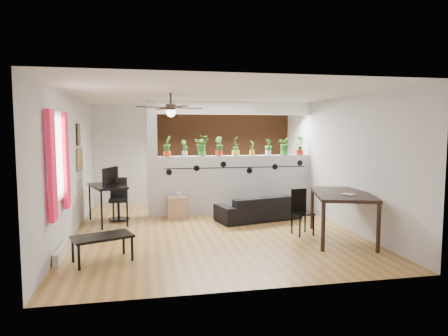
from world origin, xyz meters
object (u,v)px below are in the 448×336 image
(sofa, at_px, (258,208))
(dining_table, at_px, (342,198))
(potted_plant_1, at_px, (185,148))
(cube_shelf, at_px, (177,207))
(potted_plant_2, at_px, (202,145))
(potted_plant_8, at_px, (300,145))
(folding_chair, at_px, (301,208))
(coffee_table, at_px, (102,238))
(computer_desk, at_px, (107,189))
(potted_plant_6, at_px, (268,146))
(ceiling_fan, at_px, (171,109))
(potted_plant_3, at_px, (219,146))
(cup, at_px, (179,194))
(potted_plant_5, at_px, (252,147))
(potted_plant_4, at_px, (236,145))
(potted_plant_7, at_px, (284,145))
(potted_plant_0, at_px, (167,146))
(office_chair, at_px, (119,202))

(sofa, height_order, dining_table, dining_table)
(potted_plant_1, bearing_deg, cube_shelf, -123.42)
(potted_plant_2, distance_m, potted_plant_8, 2.37)
(folding_chair, relative_size, coffee_table, 0.88)
(sofa, relative_size, computer_desk, 1.40)
(potted_plant_1, xyz_separation_m, cube_shelf, (-0.22, -0.34, -1.30))
(potted_plant_6, bearing_deg, potted_plant_2, 180.00)
(sofa, bearing_deg, cube_shelf, -28.89)
(ceiling_fan, relative_size, dining_table, 0.68)
(ceiling_fan, height_order, cube_shelf, ceiling_fan)
(potted_plant_1, relative_size, potted_plant_3, 0.84)
(cup, bearing_deg, potted_plant_5, 10.97)
(potted_plant_4, xyz_separation_m, sofa, (0.32, -0.83, -1.34))
(potted_plant_3, relative_size, potted_plant_5, 1.25)
(potted_plant_1, height_order, computer_desk, potted_plant_1)
(ceiling_fan, height_order, sofa, ceiling_fan)
(potted_plant_5, distance_m, computer_desk, 3.39)
(cup, bearing_deg, folding_chair, -39.77)
(computer_desk, bearing_deg, folding_chair, -23.77)
(potted_plant_6, height_order, potted_plant_7, potted_plant_7)
(potted_plant_0, bearing_deg, sofa, -23.48)
(ceiling_fan, bearing_deg, office_chair, 124.64)
(sofa, distance_m, cup, 1.77)
(potted_plant_8, bearing_deg, coffee_table, -144.61)
(potted_plant_2, distance_m, dining_table, 3.48)
(dining_table, bearing_deg, potted_plant_7, 93.28)
(computer_desk, bearing_deg, potted_plant_0, 22.08)
(potted_plant_0, height_order, potted_plant_2, potted_plant_2)
(potted_plant_0, distance_m, potted_plant_2, 0.79)
(potted_plant_2, height_order, coffee_table, potted_plant_2)
(potted_plant_7, height_order, folding_chair, potted_plant_7)
(potted_plant_7, distance_m, cup, 2.78)
(potted_plant_0, xyz_separation_m, cup, (0.22, -0.34, -1.06))
(potted_plant_6, bearing_deg, potted_plant_4, 180.00)
(potted_plant_1, height_order, potted_plant_7, potted_plant_7)
(potted_plant_7, relative_size, potted_plant_8, 1.00)
(potted_plant_2, height_order, dining_table, potted_plant_2)
(potted_plant_7, bearing_deg, potted_plant_5, -180.00)
(office_chair, distance_m, dining_table, 4.63)
(potted_plant_2, bearing_deg, potted_plant_8, 0.00)
(potted_plant_3, xyz_separation_m, potted_plant_6, (1.19, -0.00, -0.03))
(sofa, xyz_separation_m, coffee_table, (-3.03, -2.22, 0.10))
(ceiling_fan, height_order, potted_plant_4, ceiling_fan)
(potted_plant_3, distance_m, potted_plant_7, 1.58)
(folding_chair, bearing_deg, potted_plant_8, 68.95)
(sofa, bearing_deg, ceiling_fan, 13.68)
(ceiling_fan, height_order, dining_table, ceiling_fan)
(ceiling_fan, bearing_deg, potted_plant_0, 89.36)
(potted_plant_2, distance_m, folding_chair, 2.84)
(ceiling_fan, height_order, potted_plant_1, ceiling_fan)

